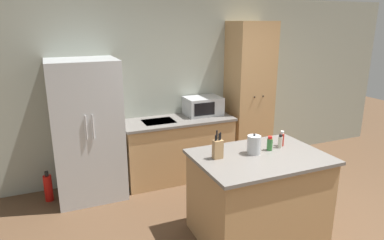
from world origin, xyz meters
TOP-DOWN VIEW (x-y plane):
  - wall_back at (0.00, 2.33)m, footprint 7.20×0.06m
  - refrigerator at (-1.77, 1.94)m, footprint 0.85×0.74m
  - back_counter at (-0.50, 1.99)m, footprint 1.62×0.65m
  - pantry_cabinet at (0.72, 2.04)m, footprint 0.63×0.55m
  - kitchen_island at (-0.23, 0.30)m, footprint 1.35×0.96m
  - microwave at (-0.06, 2.08)m, footprint 0.54×0.39m
  - knife_block at (-0.67, 0.40)m, footprint 0.10×0.07m
  - spice_bottle_tall_dark at (-0.05, 0.39)m, footprint 0.06×0.06m
  - spice_bottle_short_red at (0.10, 0.41)m, footprint 0.05×0.05m
  - spice_bottle_amber_oil at (0.15, 0.45)m, footprint 0.05×0.05m
  - kettle at (-0.27, 0.37)m, footprint 0.14×0.14m
  - fire_extinguisher at (-2.31, 1.98)m, footprint 0.11×0.11m

SIDE VIEW (x-z plane):
  - fire_extinguisher at x=-2.31m, z-range -0.02..0.38m
  - back_counter at x=-0.50m, z-range 0.00..0.91m
  - kitchen_island at x=-0.23m, z-range 0.00..0.93m
  - refrigerator at x=-1.77m, z-range 0.00..1.82m
  - spice_bottle_short_red at x=0.10m, z-range 0.92..1.07m
  - spice_bottle_tall_dark at x=-0.05m, z-range 0.92..1.08m
  - spice_bottle_amber_oil at x=0.15m, z-range 0.92..1.09m
  - kettle at x=-0.27m, z-range 0.92..1.14m
  - knife_block at x=-0.67m, z-range 0.88..1.18m
  - microwave at x=-0.06m, z-range 0.90..1.17m
  - pantry_cabinet at x=0.72m, z-range 0.00..2.27m
  - wall_back at x=0.00m, z-range 0.00..2.60m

